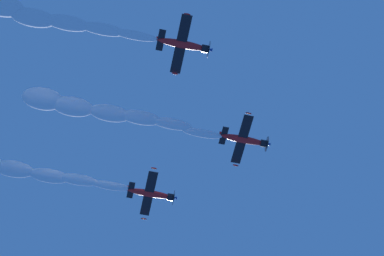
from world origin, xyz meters
The scene contains 6 objects.
airplane_lead centered at (-4.62, -0.84, 85.10)m, with size 7.51×6.88×2.38m.
airplane_left_wingman centered at (9.29, 4.22, 83.42)m, with size 7.48×6.92×2.44m.
airplane_right_wingman centered at (-10.62, 14.61, 82.53)m, with size 7.53×6.89×2.27m.
smoke_trail_lead centered at (5.11, 17.70, 85.77)m, with size 14.35×25.40×3.35m.
smoke_trail_left_wingman centered at (19.16, 22.62, 83.97)m, with size 14.79×25.12×3.21m.
smoke_trail_right_wingman centered at (-1.02, 32.79, 83.03)m, with size 14.11×24.61×3.34m.
Camera 1 is at (-32.76, 31.56, 1.64)m, focal length 64.59 mm.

